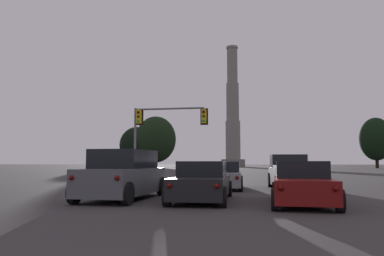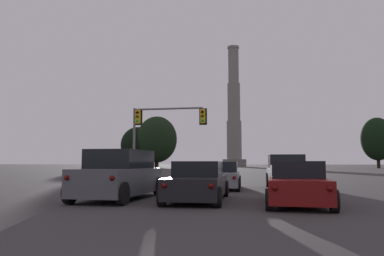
# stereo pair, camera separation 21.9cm
# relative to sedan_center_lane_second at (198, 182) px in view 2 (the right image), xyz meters

# --- Properties ---
(sedan_center_lane_second) EXTENTS (2.09, 4.74, 1.43)m
(sedan_center_lane_second) POSITION_rel_sedan_center_lane_second_xyz_m (0.00, 0.00, 0.00)
(sedan_center_lane_second) COLOR black
(sedan_center_lane_second) RESTS_ON ground_plane
(suv_left_lane_second) EXTENTS (2.26, 4.96, 1.86)m
(suv_left_lane_second) POSITION_rel_sedan_center_lane_second_xyz_m (-3.04, 0.09, 0.23)
(suv_left_lane_second) COLOR #4C4F54
(suv_left_lane_second) RESTS_ON ground_plane
(pickup_truck_right_lane_front) EXTENTS (2.40, 5.58, 1.82)m
(pickup_truck_right_lane_front) POSITION_rel_sedan_center_lane_second_xyz_m (3.74, 6.48, 0.14)
(pickup_truck_right_lane_front) COLOR gray
(pickup_truck_right_lane_front) RESTS_ON ground_plane
(sedan_center_lane_front) EXTENTS (2.14, 4.76, 1.43)m
(sedan_center_lane_front) POSITION_rel_sedan_center_lane_second_xyz_m (0.24, 6.44, 0.00)
(sedan_center_lane_front) COLOR gray
(sedan_center_lane_front) RESTS_ON ground_plane
(sedan_right_lane_second) EXTENTS (2.19, 4.78, 1.43)m
(sedan_right_lane_second) POSITION_rel_sedan_center_lane_second_xyz_m (3.44, -0.54, 0.00)
(sedan_right_lane_second) COLOR maroon
(sedan_right_lane_second) RESTS_ON ground_plane
(traffic_light_overhead_left) EXTENTS (5.80, 0.50, 5.55)m
(traffic_light_overhead_left) POSITION_rel_sedan_center_lane_second_xyz_m (-5.25, 13.76, 3.60)
(traffic_light_overhead_left) COLOR slate
(traffic_light_overhead_left) RESTS_ON ground_plane
(smokestack) EXTENTS (8.12, 8.12, 42.22)m
(smokestack) POSITION_rel_sedan_center_lane_second_xyz_m (-5.99, 115.75, 15.94)
(smokestack) COLOR slate
(smokestack) RESTS_ON ground_plane
(treeline_right_mid) EXTENTS (9.60, 8.64, 11.35)m
(treeline_right_mid) POSITION_rel_sedan_center_lane_second_xyz_m (-31.02, 86.66, 5.60)
(treeline_right_mid) COLOR black
(treeline_right_mid) RESTS_ON ground_plane
(treeline_center_left) EXTENTS (11.10, 9.99, 14.08)m
(treeline_center_left) POSITION_rel_sedan_center_lane_second_xyz_m (-25.24, 85.56, 7.06)
(treeline_center_left) COLOR black
(treeline_center_left) RESTS_ON ground_plane
(treeline_left_mid) EXTENTS (7.92, 7.13, 12.60)m
(treeline_left_mid) POSITION_rel_sedan_center_lane_second_xyz_m (31.36, 85.74, 6.57)
(treeline_left_mid) COLOR black
(treeline_left_mid) RESTS_ON ground_plane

